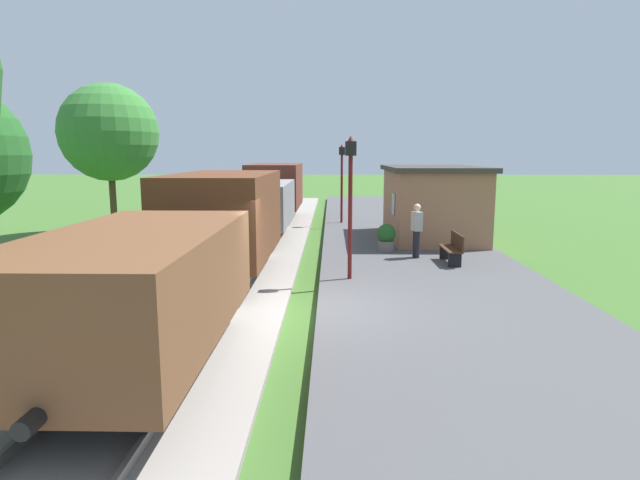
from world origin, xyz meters
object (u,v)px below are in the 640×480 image
person_waiting (417,228)px  lamp_post_near (350,181)px  bench_near_hut (453,248)px  tree_trackside_far (109,133)px  station_hut (432,202)px  lamp_post_far (342,169)px  potted_planter (386,237)px  freight_train (247,211)px  bench_down_platform (408,213)px

person_waiting → lamp_post_near: lamp_post_near is taller
bench_near_hut → tree_trackside_far: tree_trackside_far is taller
station_hut → lamp_post_far: 5.80m
person_waiting → lamp_post_near: bearing=37.8°
potted_planter → lamp_post_far: bearing=100.5°
person_waiting → freight_train: bearing=-29.5°
bench_down_platform → potted_planter: 7.76m
freight_train → bench_down_platform: size_ratio=17.33×
person_waiting → bench_near_hut: bearing=123.9°
lamp_post_far → tree_trackside_far: tree_trackside_far is taller
freight_train → lamp_post_near: bearing=-52.0°
bench_near_hut → lamp_post_near: (-3.16, -2.07, 2.08)m
station_hut → bench_down_platform: size_ratio=3.87×
bench_near_hut → bench_down_platform: bearing=90.0°
station_hut → bench_down_platform: (-0.25, 4.67, -0.93)m
freight_train → station_hut: station_hut is taller
station_hut → lamp_post_near: 7.84m
lamp_post_near → lamp_post_far: (0.00, 11.51, 0.00)m
bench_near_hut → potted_planter: size_ratio=1.64×
bench_near_hut → lamp_post_near: 4.31m
bench_near_hut → potted_planter: 2.70m
freight_train → bench_near_hut: 6.98m
bench_near_hut → potted_planter: (-1.79, 2.02, 0.00)m
station_hut → person_waiting: (-1.22, -4.06, -0.47)m
person_waiting → lamp_post_near: size_ratio=0.46×
lamp_post_far → station_hut: bearing=-53.1°
person_waiting → tree_trackside_far: bearing=-42.7°
bench_near_hut → lamp_post_far: 10.18m
freight_train → bench_near_hut: (6.55, -2.27, -0.83)m
bench_near_hut → potted_planter: bearing=131.6°
bench_down_platform → tree_trackside_far: 13.90m
person_waiting → lamp_post_near: 3.99m
freight_train → tree_trackside_far: (-6.66, 4.96, 2.84)m
freight_train → lamp_post_far: 8.03m
bench_near_hut → person_waiting: size_ratio=0.88×
person_waiting → tree_trackside_far: size_ratio=0.26×
station_hut → lamp_post_far: size_ratio=1.57×
lamp_post_far → bench_near_hut: bearing=-71.5°
bench_down_platform → lamp_post_far: (-3.16, -0.12, 2.08)m
person_waiting → bench_down_platform: bearing=-111.4°
station_hut → person_waiting: size_ratio=3.39×
person_waiting → tree_trackside_far: tree_trackside_far is taller
station_hut → bench_near_hut: size_ratio=3.87×
potted_planter → lamp_post_near: lamp_post_near is taller
potted_planter → tree_trackside_far: bearing=155.5°
person_waiting → lamp_post_far: 9.03m
freight_train → tree_trackside_far: bearing=143.3°
bench_near_hut → lamp_post_near: lamp_post_near is taller
freight_train → person_waiting: 5.78m
potted_planter → bench_down_platform: bearing=76.7°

